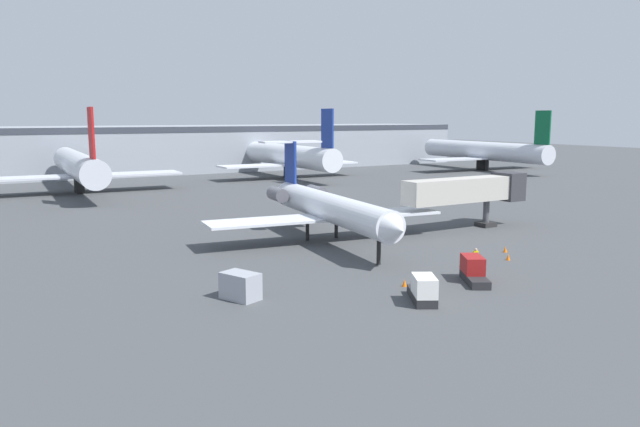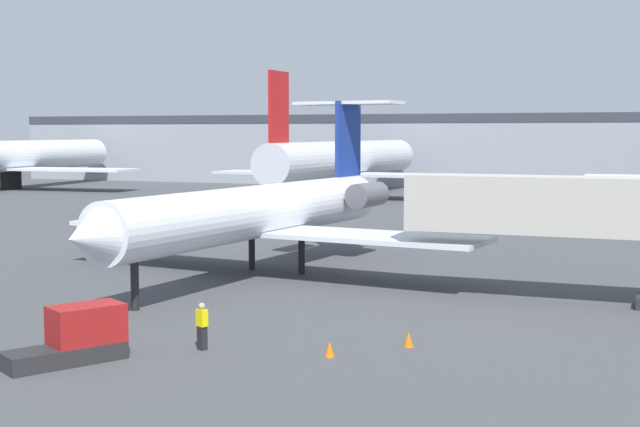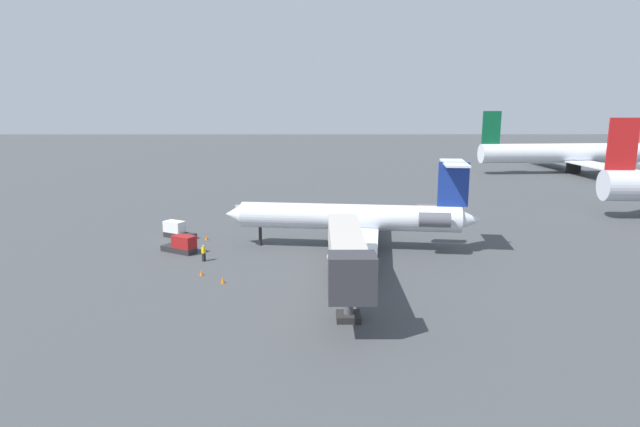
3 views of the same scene
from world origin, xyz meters
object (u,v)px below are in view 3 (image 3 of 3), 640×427
at_px(ground_crew_marshaller, 204,253).
at_px(parked_airliner_west_end, 574,153).
at_px(traffic_cone_mid, 201,273).
at_px(traffic_cone_far, 223,280).
at_px(cargo_container_uld, 246,212).
at_px(traffic_cone_near, 207,238).
at_px(jet_bridge, 347,255).
at_px(baggage_tug_lead, 177,230).
at_px(regional_jet, 357,217).
at_px(baggage_tug_trailing, 182,245).

bearing_deg(ground_crew_marshaller, parked_airliner_west_end, 134.43).
relative_size(traffic_cone_mid, traffic_cone_far, 1.00).
xyz_separation_m(cargo_container_uld, traffic_cone_near, (11.67, -3.11, -0.65)).
relative_size(ground_crew_marshaller, traffic_cone_mid, 3.07).
bearing_deg(jet_bridge, baggage_tug_lead, -139.99).
distance_m(regional_jet, parked_airliner_west_end, 80.66).
bearing_deg(traffic_cone_near, baggage_tug_trailing, -16.27).
relative_size(cargo_container_uld, traffic_cone_near, 5.49).
height_order(cargo_container_uld, traffic_cone_mid, cargo_container_uld).
bearing_deg(regional_jet, parked_airliner_west_end, 139.84).
distance_m(baggage_tug_lead, cargo_container_uld, 12.38).
height_order(regional_jet, baggage_tug_lead, regional_jet).
xyz_separation_m(ground_crew_marshaller, traffic_cone_near, (-8.45, -1.42, -0.58)).
distance_m(baggage_tug_trailing, traffic_cone_near, 5.58).
bearing_deg(cargo_container_uld, baggage_tug_trailing, -15.35).
relative_size(baggage_tug_trailing, traffic_cone_mid, 7.57).
height_order(baggage_tug_trailing, traffic_cone_far, baggage_tug_trailing).
bearing_deg(ground_crew_marshaller, baggage_tug_lead, -152.20).
bearing_deg(regional_jet, traffic_cone_far, -47.78).
relative_size(cargo_container_uld, traffic_cone_far, 5.49).
bearing_deg(traffic_cone_far, regional_jet, 132.22).
bearing_deg(jet_bridge, traffic_cone_mid, -122.08).
relative_size(baggage_tug_trailing, traffic_cone_near, 7.57).
height_order(traffic_cone_mid, parked_airliner_west_end, parked_airliner_west_end).
xyz_separation_m(ground_crew_marshaller, cargo_container_uld, (-20.12, 1.69, 0.07)).
relative_size(traffic_cone_mid, parked_airliner_west_end, 0.01).
distance_m(baggage_tug_trailing, traffic_cone_far, 11.56).
xyz_separation_m(regional_jet, jet_bridge, (17.58, -2.00, 0.78)).
bearing_deg(baggage_tug_trailing, traffic_cone_mid, 25.57).
bearing_deg(baggage_tug_lead, cargo_container_uld, 146.29).
xyz_separation_m(jet_bridge, baggage_tug_lead, (-22.59, -18.96, -3.49)).
bearing_deg(ground_crew_marshaller, traffic_cone_far, 24.46).
height_order(baggage_tug_lead, traffic_cone_far, baggage_tug_lead).
bearing_deg(traffic_cone_near, jet_bridge, 35.61).
distance_m(baggage_tug_lead, parked_airliner_west_end, 92.44).
bearing_deg(regional_jet, jet_bridge, -6.48).
bearing_deg(traffic_cone_mid, regional_jet, 121.91).
relative_size(jet_bridge, traffic_cone_mid, 28.66).
bearing_deg(traffic_cone_near, regional_jet, 78.06).
height_order(cargo_container_uld, traffic_cone_near, cargo_container_uld).
bearing_deg(jet_bridge, ground_crew_marshaller, -132.81).
height_order(ground_crew_marshaller, parked_airliner_west_end, parked_airliner_west_end).
relative_size(regional_jet, traffic_cone_mid, 51.00).
xyz_separation_m(traffic_cone_near, traffic_cone_mid, (13.02, 2.12, 0.00)).
height_order(baggage_tug_lead, cargo_container_uld, baggage_tug_lead).
bearing_deg(cargo_container_uld, traffic_cone_mid, -2.29).
xyz_separation_m(jet_bridge, traffic_cone_mid, (-8.20, -13.08, -4.05)).
distance_m(ground_crew_marshaller, traffic_cone_far, 7.41).
bearing_deg(jet_bridge, cargo_container_uld, -159.82).
xyz_separation_m(regional_jet, cargo_container_uld, (-15.31, -14.09, -2.62)).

